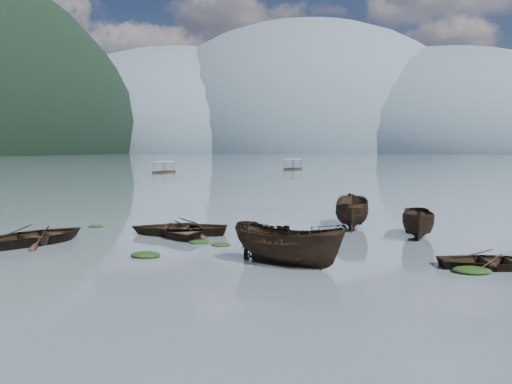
# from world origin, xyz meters

# --- Properties ---
(ground_plane) EXTENTS (2400.00, 2400.00, 0.00)m
(ground_plane) POSITION_xyz_m (0.00, 0.00, 0.00)
(ground_plane) COLOR slate
(haze_mtn_a) EXTENTS (520.00, 520.00, 280.00)m
(haze_mtn_a) POSITION_xyz_m (-260.00, 900.00, 0.00)
(haze_mtn_a) COLOR #475666
(haze_mtn_a) RESTS_ON ground
(haze_mtn_b) EXTENTS (520.00, 520.00, 340.00)m
(haze_mtn_b) POSITION_xyz_m (-60.00, 900.00, 0.00)
(haze_mtn_b) COLOR #475666
(haze_mtn_b) RESTS_ON ground
(haze_mtn_c) EXTENTS (520.00, 520.00, 260.00)m
(haze_mtn_c) POSITION_xyz_m (140.00, 900.00, 0.00)
(haze_mtn_c) COLOR #475666
(haze_mtn_c) RESTS_ON ground
(rowboat_1) EXTENTS (5.22, 5.98, 1.03)m
(rowboat_1) POSITION_xyz_m (-9.15, 5.77, 0.00)
(rowboat_1) COLOR black
(rowboat_1) RESTS_ON ground
(rowboat_2) EXTENTS (5.12, 3.86, 1.87)m
(rowboat_2) POSITION_xyz_m (2.75, 2.50, 0.00)
(rowboat_2) COLOR black
(rowboat_2) RESTS_ON ground
(rowboat_3) EXTENTS (3.84, 4.63, 0.83)m
(rowboat_3) POSITION_xyz_m (1.28, 7.45, 0.00)
(rowboat_3) COLOR black
(rowboat_3) RESTS_ON ground
(rowboat_4) EXTENTS (4.21, 3.19, 0.82)m
(rowboat_4) POSITION_xyz_m (10.20, 3.19, 0.00)
(rowboat_4) COLOR black
(rowboat_4) RESTS_ON ground
(rowboat_5) EXTENTS (2.02, 4.39, 1.64)m
(rowboat_5) POSITION_xyz_m (8.38, 10.36, 0.00)
(rowboat_5) COLOR black
(rowboat_5) RESTS_ON ground
(rowboat_6) EXTENTS (4.74, 5.46, 0.95)m
(rowboat_6) POSITION_xyz_m (-3.16, 8.73, 0.00)
(rowboat_6) COLOR black
(rowboat_6) RESTS_ON ground
(rowboat_7) EXTENTS (5.21, 3.98, 1.01)m
(rowboat_7) POSITION_xyz_m (-3.54, 9.32, 0.00)
(rowboat_7) COLOR black
(rowboat_7) RESTS_ON ground
(rowboat_8) EXTENTS (1.94, 4.99, 1.92)m
(rowboat_8) POSITION_xyz_m (5.12, 13.42, 0.00)
(rowboat_8) COLOR black
(rowboat_8) RESTS_ON ground
(weed_clump_1) EXTENTS (0.95, 0.76, 0.21)m
(weed_clump_1) POSITION_xyz_m (-1.83, 6.83, 0.00)
(weed_clump_1) COLOR black
(weed_clump_1) RESTS_ON ground
(weed_clump_2) EXTENTS (1.20, 0.96, 0.26)m
(weed_clump_2) POSITION_xyz_m (-3.09, 3.25, 0.00)
(weed_clump_2) COLOR black
(weed_clump_2) RESTS_ON ground
(weed_clump_3) EXTENTS (1.02, 0.86, 0.23)m
(weed_clump_3) POSITION_xyz_m (3.72, 8.19, 0.00)
(weed_clump_3) COLOR black
(weed_clump_3) RESTS_ON ground
(weed_clump_4) EXTENTS (1.33, 1.05, 0.28)m
(weed_clump_4) POSITION_xyz_m (9.20, 2.21, 0.00)
(weed_clump_4) COLOR black
(weed_clump_4) RESTS_ON ground
(weed_clump_5) EXTENTS (0.90, 0.73, 0.19)m
(weed_clump_5) POSITION_xyz_m (-8.87, 11.19, 0.00)
(weed_clump_5) COLOR black
(weed_clump_5) RESTS_ON ground
(weed_clump_6) EXTENTS (0.88, 0.73, 0.18)m
(weed_clump_6) POSITION_xyz_m (-0.68, 6.36, 0.00)
(weed_clump_6) COLOR black
(weed_clump_6) RESTS_ON ground
(weed_clump_7) EXTENTS (1.24, 0.99, 0.27)m
(weed_clump_7) POSITION_xyz_m (8.57, 12.59, 0.00)
(weed_clump_7) COLOR black
(weed_clump_7) RESTS_ON ground
(pontoon_left) EXTENTS (3.01, 5.61, 2.04)m
(pontoon_left) POSITION_xyz_m (-29.00, 84.19, 0.00)
(pontoon_left) COLOR black
(pontoon_left) RESTS_ON ground
(pontoon_centre) EXTENTS (3.65, 6.21, 2.23)m
(pontoon_centre) POSITION_xyz_m (-6.75, 105.11, 0.00)
(pontoon_centre) COLOR black
(pontoon_centre) RESTS_ON ground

